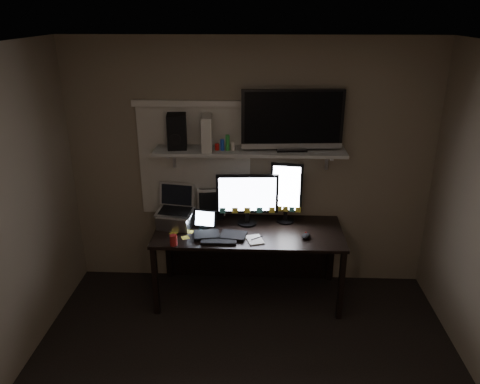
# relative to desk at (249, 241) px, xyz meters

# --- Properties ---
(ceiling) EXTENTS (3.60, 3.60, 0.00)m
(ceiling) POSITION_rel_desk_xyz_m (0.00, -1.55, 1.95)
(ceiling) COLOR silver
(ceiling) RESTS_ON back_wall
(back_wall) EXTENTS (3.60, 0.00, 3.60)m
(back_wall) POSITION_rel_desk_xyz_m (0.00, 0.25, 0.70)
(back_wall) COLOR #776B55
(back_wall) RESTS_ON floor
(window_blinds) EXTENTS (1.10, 0.02, 1.10)m
(window_blinds) POSITION_rel_desk_xyz_m (-0.55, 0.24, 0.75)
(window_blinds) COLOR beige
(window_blinds) RESTS_ON back_wall
(desk) EXTENTS (1.80, 0.75, 0.73)m
(desk) POSITION_rel_desk_xyz_m (0.00, 0.00, 0.00)
(desk) COLOR black
(desk) RESTS_ON floor
(wall_shelf) EXTENTS (1.80, 0.35, 0.03)m
(wall_shelf) POSITION_rel_desk_xyz_m (0.00, 0.08, 0.91)
(wall_shelf) COLOR #A1A29D
(wall_shelf) RESTS_ON back_wall
(monitor_landscape) EXTENTS (0.60, 0.10, 0.53)m
(monitor_landscape) POSITION_rel_desk_xyz_m (-0.02, 0.03, 0.44)
(monitor_landscape) COLOR black
(monitor_landscape) RESTS_ON desk
(monitor_portrait) EXTENTS (0.31, 0.10, 0.62)m
(monitor_portrait) POSITION_rel_desk_xyz_m (0.36, 0.09, 0.49)
(monitor_portrait) COLOR black
(monitor_portrait) RESTS_ON desk
(keyboard) EXTENTS (0.50, 0.20, 0.03)m
(keyboard) POSITION_rel_desk_xyz_m (-0.27, -0.27, 0.19)
(keyboard) COLOR black
(keyboard) RESTS_ON desk
(mouse) EXTENTS (0.11, 0.13, 0.04)m
(mouse) POSITION_rel_desk_xyz_m (0.53, -0.26, 0.20)
(mouse) COLOR black
(mouse) RESTS_ON desk
(notepad) EXTENTS (0.19, 0.22, 0.01)m
(notepad) POSITION_rel_desk_xyz_m (0.06, -0.33, 0.18)
(notepad) COLOR beige
(notepad) RESTS_ON desk
(tablet) EXTENTS (0.23, 0.13, 0.19)m
(tablet) POSITION_rel_desk_xyz_m (-0.42, -0.09, 0.27)
(tablet) COLOR black
(tablet) RESTS_ON desk
(file_sorter) EXTENTS (0.26, 0.15, 0.31)m
(file_sorter) POSITION_rel_desk_xyz_m (-0.38, 0.15, 0.33)
(file_sorter) COLOR black
(file_sorter) RESTS_ON desk
(laptop) EXTENTS (0.40, 0.34, 0.40)m
(laptop) POSITION_rel_desk_xyz_m (-0.71, -0.07, 0.38)
(laptop) COLOR #B7B8BC
(laptop) RESTS_ON desk
(cup) EXTENTS (0.07, 0.07, 0.10)m
(cup) POSITION_rel_desk_xyz_m (-0.67, -0.45, 0.23)
(cup) COLOR maroon
(cup) RESTS_ON desk
(sticky_notes) EXTENTS (0.34, 0.27, 0.00)m
(sticky_notes) POSITION_rel_desk_xyz_m (-0.57, -0.23, 0.18)
(sticky_notes) COLOR #FBE844
(sticky_notes) RESTS_ON desk
(tv) EXTENTS (0.95, 0.24, 0.56)m
(tv) POSITION_rel_desk_xyz_m (0.39, 0.08, 1.21)
(tv) COLOR black
(tv) RESTS_ON wall_shelf
(game_console) EXTENTS (0.10, 0.28, 0.32)m
(game_console) POSITION_rel_desk_xyz_m (-0.40, 0.06, 1.09)
(game_console) COLOR beige
(game_console) RESTS_ON wall_shelf
(speaker) EXTENTS (0.20, 0.24, 0.32)m
(speaker) POSITION_rel_desk_xyz_m (-0.69, 0.10, 1.09)
(speaker) COLOR black
(speaker) RESTS_ON wall_shelf
(bottles) EXTENTS (0.24, 0.07, 0.15)m
(bottles) POSITION_rel_desk_xyz_m (-0.23, 0.04, 1.00)
(bottles) COLOR #A50F0C
(bottles) RESTS_ON wall_shelf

